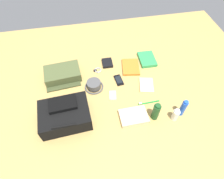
% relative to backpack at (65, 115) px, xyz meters
% --- Properties ---
extents(ground_plane, '(2.64, 2.02, 0.02)m').
position_rel_backpack_xyz_m(ground_plane, '(-0.37, -0.18, -0.08)').
color(ground_plane, '#AD8B4B').
rests_on(ground_plane, ground).
extents(backpack, '(0.36, 0.28, 0.16)m').
position_rel_backpack_xyz_m(backpack, '(0.00, 0.00, 0.00)').
color(backpack, black).
rests_on(backpack, ground_plane).
extents(toiletry_pouch, '(0.31, 0.26, 0.08)m').
position_rel_backpack_xyz_m(toiletry_pouch, '(0.01, -0.42, -0.03)').
color(toiletry_pouch, '#47512D').
rests_on(toiletry_pouch, ground_plane).
extents(bucket_hat, '(0.15, 0.15, 0.06)m').
position_rel_backpack_xyz_m(bucket_hat, '(-0.23, -0.26, -0.04)').
color(bucket_hat, '#494949').
rests_on(bucket_hat, ground_plane).
extents(deodorant_spray, '(0.04, 0.04, 0.16)m').
position_rel_backpack_xyz_m(deodorant_spray, '(-0.83, 0.11, 0.01)').
color(deodorant_spray, blue).
rests_on(deodorant_spray, ground_plane).
extents(toothpaste_tube, '(0.05, 0.05, 0.11)m').
position_rel_backpack_xyz_m(toothpaste_tube, '(-0.77, 0.14, -0.02)').
color(toothpaste_tube, white).
rests_on(toothpaste_tube, ground_plane).
extents(shampoo_bottle, '(0.05, 0.05, 0.16)m').
position_rel_backpack_xyz_m(shampoo_bottle, '(-0.63, 0.10, 0.01)').
color(shampoo_bottle, '#19471E').
rests_on(shampoo_bottle, ground_plane).
extents(paperback_novel, '(0.14, 0.19, 0.03)m').
position_rel_backpack_xyz_m(paperback_novel, '(-0.75, -0.48, -0.05)').
color(paperback_novel, '#2D934C').
rests_on(paperback_novel, ground_plane).
extents(travel_guidebook, '(0.17, 0.21, 0.02)m').
position_rel_backpack_xyz_m(travel_guidebook, '(-0.58, -0.42, -0.06)').
color(travel_guidebook, orange).
rests_on(travel_guidebook, ground_plane).
extents(cell_phone, '(0.07, 0.12, 0.01)m').
position_rel_backpack_xyz_m(cell_phone, '(-0.45, -0.29, -0.06)').
color(cell_phone, black).
rests_on(cell_phone, ground_plane).
extents(media_player, '(0.06, 0.09, 0.01)m').
position_rel_backpack_xyz_m(media_player, '(-0.37, -0.15, -0.06)').
color(media_player, '#B7B7BC').
rests_on(media_player, ground_plane).
extents(wristwatch, '(0.07, 0.06, 0.01)m').
position_rel_backpack_xyz_m(wristwatch, '(-0.29, -0.44, -0.06)').
color(wristwatch, '#99999E').
rests_on(wristwatch, ground_plane).
extents(toothbrush, '(0.17, 0.02, 0.02)m').
position_rel_backpack_xyz_m(toothbrush, '(-0.62, -0.03, -0.06)').
color(toothbrush, '#198C33').
rests_on(toothbrush, ground_plane).
extents(wallet, '(0.09, 0.11, 0.02)m').
position_rel_backpack_xyz_m(wallet, '(-0.39, -0.51, -0.06)').
color(wallet, black).
rests_on(wallet, ground_plane).
extents(notepad, '(0.14, 0.17, 0.02)m').
position_rel_backpack_xyz_m(notepad, '(-0.66, -0.19, -0.06)').
color(notepad, beige).
rests_on(notepad, ground_plane).
extents(folded_towel, '(0.20, 0.14, 0.04)m').
position_rel_backpack_xyz_m(folded_towel, '(-0.48, 0.08, -0.05)').
color(folded_towel, beige).
rests_on(folded_towel, ground_plane).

